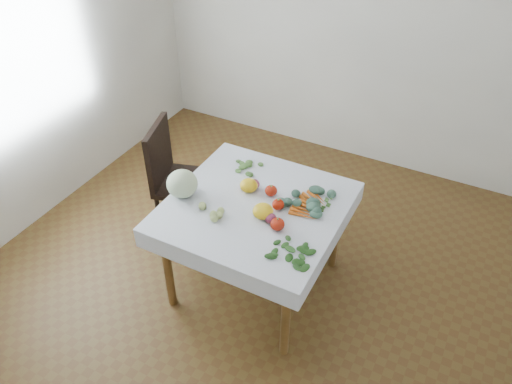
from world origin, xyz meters
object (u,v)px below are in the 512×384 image
cabbage (182,184)px  carrot_bunch (310,205)px  chair (174,173)px  heirloom_back (249,185)px  table (255,217)px

cabbage → carrot_bunch: size_ratio=0.65×
chair → heirloom_back: bearing=-11.3°
table → heirloom_back: (-0.11, 0.12, 0.15)m
chair → carrot_bunch: (1.18, -0.12, 0.21)m
chair → carrot_bunch: size_ratio=3.03×
chair → heirloom_back: (0.74, -0.15, 0.24)m
chair → table: bearing=-17.3°
chair → heirloom_back: chair is taller
chair → cabbage: 0.62m
cabbage → carrot_bunch: bearing=18.8°
heirloom_back → carrot_bunch: bearing=3.8°
table → carrot_bunch: 0.38m
table → heirloom_back: heirloom_back is taller
chair → cabbage: bearing=-46.6°
table → carrot_bunch: size_ratio=3.12×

